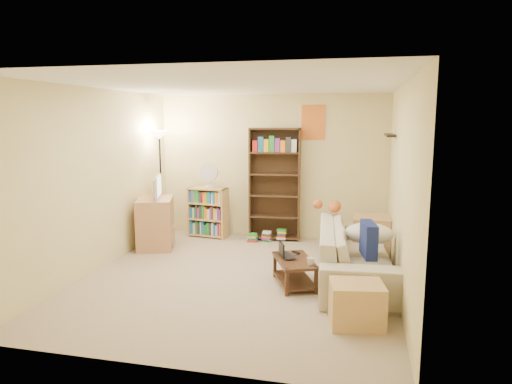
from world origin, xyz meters
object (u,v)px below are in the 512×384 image
Objects in this scene: mug at (311,261)px; side_table at (371,237)px; coffee_table at (294,269)px; tall_bookshelf at (275,181)px; laptop at (290,255)px; floor_lamp at (160,153)px; tabby_cat at (332,206)px; tv_stand at (155,223)px; desk_fan at (209,175)px; sofa at (355,252)px; end_cabinet at (357,304)px; television at (154,187)px; short_bookshelf at (208,212)px.

side_table is (0.75, 1.64, -0.07)m from mug.
coffee_table is 0.45× the size of tall_bookshelf.
side_table is at bearing -27.22° from tall_bookshelf.
floor_lamp reaches higher than laptop.
tv_stand is at bearing -177.35° from tabby_cat.
floor_lamp is (-2.48, 1.58, 1.15)m from laptop.
desk_fan is 0.70× the size of side_table.
side_table is (1.04, 1.36, -0.04)m from laptop.
side_table is at bearing -11.02° from desk_fan.
tall_bookshelf is at bearing -16.63° from laptop.
end_cabinet is at bearing 177.10° from sofa.
mug is 3.07m from television.
tv_stand is at bearing 72.36° from sofa.
coffee_table is at bearing -134.77° from television.
tv_stand is 1.04m from short_bookshelf.
tv_stand reaches higher than side_table.
side_table is at bearing -3.60° from floor_lamp.
laptop is at bearing -32.57° from floor_lamp.
mug is 0.07× the size of tall_bookshelf.
television is (-2.82, -0.13, 0.21)m from tabby_cat.
coffee_table is 2.85m from television.
tabby_cat is (-0.37, 0.88, 0.44)m from sofa.
coffee_table is (-0.74, -0.46, -0.14)m from sofa.
floor_lamp is at bearing 146.14° from mug.
desk_fan is at bearing 22.46° from floor_lamp.
floor_lamp is at bearing 173.25° from tabby_cat.
desk_fan is at bearing -34.50° from short_bookshelf.
end_cabinet is at bearing -94.44° from side_table.
side_table is (0.97, 1.46, 0.11)m from coffee_table.
floor_lamp is (-3.29, 1.23, 1.15)m from sofa.
desk_fan reaches higher than coffee_table.
television is 1.04m from desk_fan.
mug is at bearing -45.92° from tv_stand.
end_cabinet is at bearing -41.59° from short_bookshelf.
end_cabinet reaches higher than coffee_table.
floor_lamp is 4.45m from end_cabinet.
tv_stand is (-3.19, 0.75, 0.06)m from sofa.
short_bookshelf is at bearing 168.30° from side_table.
short_bookshelf reaches higher than sofa.
floor_lamp is at bearing 83.33° from tv_stand.
sofa is 3.00× the size of tv_stand.
tall_bookshelf reaches higher than tv_stand.
laptop is 3.03× the size of mug.
tall_bookshelf is 2.01m from floor_lamp.
desk_fan is (-1.72, 1.90, 0.76)m from laptop.
tv_stand is 1.28× the size of television.
sofa is 0.82m from mug.
end_cabinet is at bearing -142.50° from television.
tabby_cat is 1.57m from mug.
mug is at bearing -33.86° from floor_lamp.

